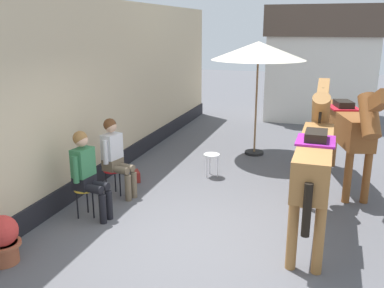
{
  "coord_description": "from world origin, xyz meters",
  "views": [
    {
      "loc": [
        1.6,
        -5.05,
        2.91
      ],
      "look_at": [
        -0.4,
        1.2,
        1.05
      ],
      "focal_mm": 39.21,
      "sensor_mm": 36.0,
      "label": 1
    }
  ],
  "objects_px": {
    "seated_visitor_far": "(115,154)",
    "seated_visitor_near": "(87,171)",
    "cafe_parasol": "(258,51)",
    "satchel_bag": "(136,176)",
    "saddled_horse_near": "(315,156)",
    "spare_stool_white": "(212,157)",
    "flower_planter_near": "(3,239)",
    "saddled_horse_far": "(346,125)"
  },
  "relations": [
    {
      "from": "seated_visitor_near",
      "to": "seated_visitor_far",
      "type": "bearing_deg",
      "value": 90.22
    },
    {
      "from": "saddled_horse_far",
      "to": "spare_stool_white",
      "type": "bearing_deg",
      "value": -172.64
    },
    {
      "from": "cafe_parasol",
      "to": "spare_stool_white",
      "type": "distance_m",
      "value": 2.7
    },
    {
      "from": "saddled_horse_near",
      "to": "cafe_parasol",
      "type": "height_order",
      "value": "cafe_parasol"
    },
    {
      "from": "saddled_horse_far",
      "to": "spare_stool_white",
      "type": "xyz_separation_m",
      "value": [
        -2.44,
        -0.32,
        -0.76
      ]
    },
    {
      "from": "saddled_horse_far",
      "to": "flower_planter_near",
      "type": "distance_m",
      "value": 5.92
    },
    {
      "from": "seated_visitor_far",
      "to": "saddled_horse_far",
      "type": "bearing_deg",
      "value": 25.27
    },
    {
      "from": "saddled_horse_near",
      "to": "flower_planter_near",
      "type": "distance_m",
      "value": 4.27
    },
    {
      "from": "seated_visitor_near",
      "to": "spare_stool_white",
      "type": "bearing_deg",
      "value": 60.87
    },
    {
      "from": "flower_planter_near",
      "to": "cafe_parasol",
      "type": "height_order",
      "value": "cafe_parasol"
    },
    {
      "from": "saddled_horse_far",
      "to": "satchel_bag",
      "type": "height_order",
      "value": "saddled_horse_far"
    },
    {
      "from": "cafe_parasol",
      "to": "spare_stool_white",
      "type": "relative_size",
      "value": 5.61
    },
    {
      "from": "seated_visitor_far",
      "to": "cafe_parasol",
      "type": "bearing_deg",
      "value": 59.67
    },
    {
      "from": "flower_planter_near",
      "to": "spare_stool_white",
      "type": "xyz_separation_m",
      "value": [
        1.66,
        3.88,
        0.07
      ]
    },
    {
      "from": "saddled_horse_near",
      "to": "cafe_parasol",
      "type": "distance_m",
      "value": 4.04
    },
    {
      "from": "seated_visitor_near",
      "to": "satchel_bag",
      "type": "distance_m",
      "value": 1.81
    },
    {
      "from": "spare_stool_white",
      "to": "satchel_bag",
      "type": "xyz_separation_m",
      "value": [
        -1.32,
        -0.7,
        -0.3
      ]
    },
    {
      "from": "spare_stool_white",
      "to": "satchel_bag",
      "type": "bearing_deg",
      "value": -152.0
    },
    {
      "from": "seated_visitor_near",
      "to": "cafe_parasol",
      "type": "xyz_separation_m",
      "value": [
        1.89,
        4.16,
        1.59
      ]
    },
    {
      "from": "seated_visitor_far",
      "to": "spare_stool_white",
      "type": "xyz_separation_m",
      "value": [
        1.33,
        1.47,
        -0.38
      ]
    },
    {
      "from": "saddled_horse_near",
      "to": "flower_planter_near",
      "type": "height_order",
      "value": "saddled_horse_near"
    },
    {
      "from": "saddled_horse_near",
      "to": "flower_planter_near",
      "type": "bearing_deg",
      "value": -150.37
    },
    {
      "from": "saddled_horse_near",
      "to": "spare_stool_white",
      "type": "height_order",
      "value": "saddled_horse_near"
    },
    {
      "from": "saddled_horse_far",
      "to": "spare_stool_white",
      "type": "relative_size",
      "value": 6.36
    },
    {
      "from": "saddled_horse_near",
      "to": "spare_stool_white",
      "type": "relative_size",
      "value": 6.52
    },
    {
      "from": "seated_visitor_near",
      "to": "seated_visitor_far",
      "type": "distance_m",
      "value": 0.92
    },
    {
      "from": "seated_visitor_near",
      "to": "saddled_horse_far",
      "type": "relative_size",
      "value": 0.48
    },
    {
      "from": "cafe_parasol",
      "to": "satchel_bag",
      "type": "xyz_separation_m",
      "value": [
        -1.89,
        -2.48,
        -2.26
      ]
    },
    {
      "from": "seated_visitor_near",
      "to": "satchel_bag",
      "type": "xyz_separation_m",
      "value": [
        0.01,
        1.68,
        -0.68
      ]
    },
    {
      "from": "satchel_bag",
      "to": "spare_stool_white",
      "type": "bearing_deg",
      "value": 82.58
    },
    {
      "from": "seated_visitor_far",
      "to": "seated_visitor_near",
      "type": "bearing_deg",
      "value": -89.78
    },
    {
      "from": "flower_planter_near",
      "to": "cafe_parasol",
      "type": "bearing_deg",
      "value": 68.55
    },
    {
      "from": "seated_visitor_near",
      "to": "cafe_parasol",
      "type": "relative_size",
      "value": 0.54
    },
    {
      "from": "flower_planter_near",
      "to": "cafe_parasol",
      "type": "xyz_separation_m",
      "value": [
        2.22,
        5.65,
        2.03
      ]
    },
    {
      "from": "flower_planter_near",
      "to": "spare_stool_white",
      "type": "bearing_deg",
      "value": 66.85
    },
    {
      "from": "cafe_parasol",
      "to": "satchel_bag",
      "type": "bearing_deg",
      "value": -127.28
    },
    {
      "from": "seated_visitor_far",
      "to": "saddled_horse_far",
      "type": "distance_m",
      "value": 4.2
    },
    {
      "from": "seated_visitor_near",
      "to": "spare_stool_white",
      "type": "height_order",
      "value": "seated_visitor_near"
    },
    {
      "from": "saddled_horse_near",
      "to": "satchel_bag",
      "type": "relative_size",
      "value": 10.71
    },
    {
      "from": "cafe_parasol",
      "to": "satchel_bag",
      "type": "distance_m",
      "value": 3.85
    },
    {
      "from": "seated_visitor_far",
      "to": "spare_stool_white",
      "type": "bearing_deg",
      "value": 47.73
    },
    {
      "from": "saddled_horse_near",
      "to": "spare_stool_white",
      "type": "xyz_separation_m",
      "value": [
        -1.98,
        1.81,
        -0.76
      ]
    }
  ]
}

